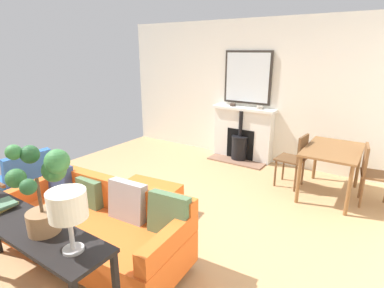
{
  "coord_description": "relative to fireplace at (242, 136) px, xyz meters",
  "views": [
    {
      "loc": [
        2.53,
        2.31,
        2.06
      ],
      "look_at": [
        -0.75,
        0.13,
        0.84
      ],
      "focal_mm": 28.35,
      "sensor_mm": 36.0,
      "label": 1
    }
  ],
  "objects": [
    {
      "name": "ground_plane",
      "position": [
        2.74,
        0.02,
        -0.47
      ],
      "size": [
        5.88,
        5.5,
        0.01
      ],
      "primitive_type": "cube",
      "color": "tan"
    },
    {
      "name": "wall_left",
      "position": [
        -0.2,
        0.02,
        0.85
      ],
      "size": [
        0.12,
        5.5,
        2.62
      ],
      "primitive_type": "cube",
      "color": "silver",
      "rests_on": "ground"
    },
    {
      "name": "fireplace",
      "position": [
        0.0,
        0.0,
        0.0
      ],
      "size": [
        0.54,
        1.23,
        1.03
      ],
      "color": "brown",
      "rests_on": "ground"
    },
    {
      "name": "mirror_over_mantel",
      "position": [
        -0.11,
        -0.0,
        1.11
      ],
      "size": [
        0.04,
        0.93,
        0.97
      ],
      "color": "#2D2823"
    },
    {
      "name": "mantel_bowl_near",
      "position": [
        -0.02,
        -0.24,
        0.6
      ],
      "size": [
        0.11,
        0.11,
        0.05
      ],
      "color": "#47382D",
      "rests_on": "fireplace"
    },
    {
      "name": "mantel_bowl_far",
      "position": [
        -0.02,
        0.32,
        0.6
      ],
      "size": [
        0.12,
        0.12,
        0.06
      ],
      "color": "#9E9384",
      "rests_on": "fireplace"
    },
    {
      "name": "sofa",
      "position": [
        3.55,
        0.01,
        -0.11
      ],
      "size": [
        0.94,
        2.06,
        0.83
      ],
      "color": "#B2B2B7",
      "rests_on": "ground"
    },
    {
      "name": "ottoman",
      "position": [
        2.62,
        -0.13,
        -0.23
      ],
      "size": [
        0.65,
        0.84,
        0.38
      ],
      "color": "#B2B2B7",
      "rests_on": "ground"
    },
    {
      "name": "armchair_accent",
      "position": [
        3.4,
        -1.62,
        -0.01
      ],
      "size": [
        0.7,
        0.62,
        0.81
      ],
      "color": "brown",
      "rests_on": "ground"
    },
    {
      "name": "console_table",
      "position": [
        4.27,
        0.01,
        0.23
      ],
      "size": [
        0.38,
        1.87,
        0.78
      ],
      "color": "black",
      "rests_on": "ground"
    },
    {
      "name": "table_lamp_far_end",
      "position": [
        4.27,
        0.72,
        0.65
      ],
      "size": [
        0.25,
        0.25,
        0.44
      ],
      "color": "#B2B2B7",
      "rests_on": "console_table"
    },
    {
      "name": "potted_plant",
      "position": [
        4.22,
        0.37,
        0.69
      ],
      "size": [
        0.41,
        0.43,
        0.66
      ],
      "color": "#99704C",
      "rests_on": "console_table"
    },
    {
      "name": "dining_table",
      "position": [
        0.73,
        1.74,
        0.17
      ],
      "size": [
        1.12,
        0.73,
        0.72
      ],
      "color": "brown",
      "rests_on": "ground"
    },
    {
      "name": "dining_chair_near_fireplace",
      "position": [
        0.74,
        1.23,
        0.05
      ],
      "size": [
        0.43,
        0.43,
        0.85
      ],
      "color": "brown",
      "rests_on": "ground"
    },
    {
      "name": "dining_chair_by_back_wall",
      "position": [
        0.74,
        2.24,
        0.05
      ],
      "size": [
        0.45,
        0.45,
        0.85
      ],
      "color": "brown",
      "rests_on": "ground"
    }
  ]
}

